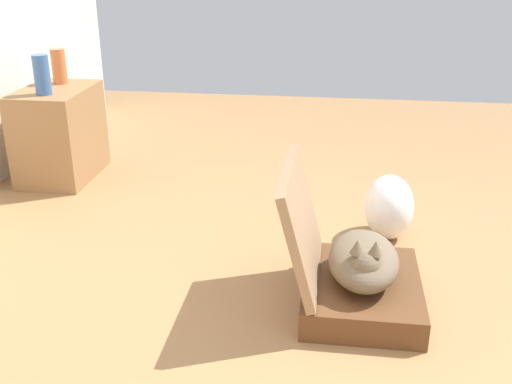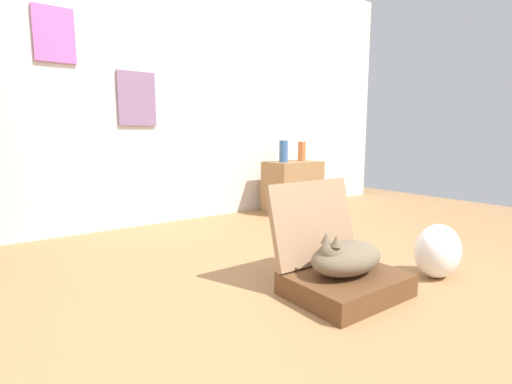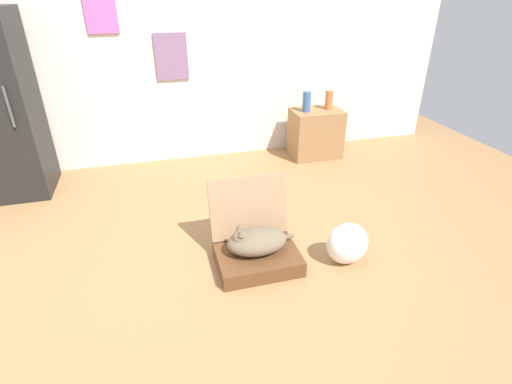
{
  "view_description": "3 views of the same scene",
  "coord_description": "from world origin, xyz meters",
  "px_view_note": "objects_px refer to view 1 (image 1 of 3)",
  "views": [
    {
      "loc": [
        -1.89,
        0.15,
        1.4
      ],
      "look_at": [
        0.22,
        0.44,
        0.51
      ],
      "focal_mm": 42.96,
      "sensor_mm": 36.0,
      "label": 1
    },
    {
      "loc": [
        -1.21,
        -1.27,
        0.85
      ],
      "look_at": [
        0.17,
        0.64,
        0.49
      ],
      "focal_mm": 26.67,
      "sensor_mm": 36.0,
      "label": 2
    },
    {
      "loc": [
        -0.32,
        -2.21,
        1.84
      ],
      "look_at": [
        0.45,
        0.58,
        0.3
      ],
      "focal_mm": 27.33,
      "sensor_mm": 36.0,
      "label": 3
    }
  ],
  "objects_px": {
    "cat": "(364,260)",
    "plastic_bag_white": "(389,207)",
    "suitcase_base": "(361,291)",
    "side_table": "(59,134)",
    "vase_tall": "(42,75)",
    "vase_short": "(59,66)"
  },
  "relations": [
    {
      "from": "cat",
      "to": "plastic_bag_white",
      "type": "relative_size",
      "value": 1.61
    },
    {
      "from": "suitcase_base",
      "to": "plastic_bag_white",
      "type": "height_order",
      "value": "plastic_bag_white"
    },
    {
      "from": "side_table",
      "to": "vase_tall",
      "type": "distance_m",
      "value": 0.42
    },
    {
      "from": "vase_tall",
      "to": "vase_short",
      "type": "height_order",
      "value": "vase_tall"
    },
    {
      "from": "vase_short",
      "to": "plastic_bag_white",
      "type": "bearing_deg",
      "value": -110.08
    },
    {
      "from": "suitcase_base",
      "to": "cat",
      "type": "bearing_deg",
      "value": 177.93
    },
    {
      "from": "side_table",
      "to": "vase_short",
      "type": "distance_m",
      "value": 0.41
    },
    {
      "from": "vase_tall",
      "to": "plastic_bag_white",
      "type": "bearing_deg",
      "value": -102.66
    },
    {
      "from": "suitcase_base",
      "to": "side_table",
      "type": "xyz_separation_m",
      "value": [
        1.23,
        1.83,
        0.22
      ]
    },
    {
      "from": "vase_tall",
      "to": "suitcase_base",
      "type": "bearing_deg",
      "value": -120.86
    },
    {
      "from": "plastic_bag_white",
      "to": "vase_short",
      "type": "xyz_separation_m",
      "value": [
        0.73,
        2.0,
        0.51
      ]
    },
    {
      "from": "cat",
      "to": "vase_tall",
      "type": "height_order",
      "value": "vase_tall"
    },
    {
      "from": "plastic_bag_white",
      "to": "vase_short",
      "type": "relative_size",
      "value": 1.52
    },
    {
      "from": "side_table",
      "to": "vase_tall",
      "type": "relative_size",
      "value": 2.52
    },
    {
      "from": "cat",
      "to": "vase_tall",
      "type": "distance_m",
      "value": 2.18
    },
    {
      "from": "plastic_bag_white",
      "to": "vase_tall",
      "type": "height_order",
      "value": "vase_tall"
    },
    {
      "from": "suitcase_base",
      "to": "vase_tall",
      "type": "relative_size",
      "value": 2.6
    },
    {
      "from": "suitcase_base",
      "to": "vase_short",
      "type": "relative_size",
      "value": 2.79
    },
    {
      "from": "suitcase_base",
      "to": "plastic_bag_white",
      "type": "xyz_separation_m",
      "value": [
        0.65,
        -0.15,
        0.1
      ]
    },
    {
      "from": "cat",
      "to": "plastic_bag_white",
      "type": "distance_m",
      "value": 0.67
    },
    {
      "from": "side_table",
      "to": "vase_tall",
      "type": "xyz_separation_m",
      "value": [
        -0.14,
        -0.01,
        0.4
      ]
    },
    {
      "from": "plastic_bag_white",
      "to": "side_table",
      "type": "relative_size",
      "value": 0.56
    }
  ]
}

